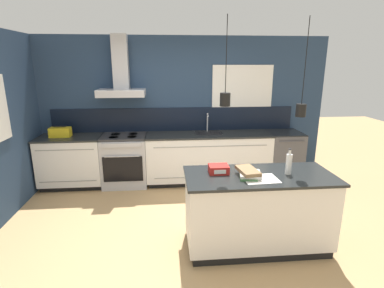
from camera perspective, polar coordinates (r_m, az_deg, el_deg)
name	(u,v)px	position (r m, az deg, el deg)	size (l,w,h in m)	color
ground_plane	(182,232)	(4.08, -2.01, -16.35)	(16.00, 16.00, 0.00)	tan
wall_back	(172,107)	(5.53, -3.86, 7.07)	(5.60, 2.48, 2.60)	navy
counter_run_left	(72,161)	(5.68, -21.87, -3.07)	(1.08, 0.64, 0.91)	black
counter_run_sink	(208,157)	(5.49, 3.12, -2.58)	(2.24, 0.64, 1.25)	black
oven_range	(125,160)	(5.48, -12.63, -3.03)	(0.77, 0.66, 0.91)	#B5B5BA
dishwasher	(283,156)	(5.85, 16.96, -2.16)	(0.60, 0.65, 0.91)	#4C4C51
kitchen_island	(257,210)	(3.68, 12.36, -12.27)	(1.70, 0.76, 0.91)	black
bottle_on_island	(289,164)	(3.57, 17.96, -3.57)	(0.07, 0.07, 0.30)	silver
book_stack	(249,173)	(3.39, 10.73, -5.45)	(0.27, 0.35, 0.09)	#4C7F4C
red_supply_box	(219,169)	(3.46, 5.09, -4.79)	(0.22, 0.19, 0.09)	red
paper_pile	(261,179)	(3.37, 12.93, -6.51)	(0.39, 0.31, 0.01)	silver
yellow_toolbox	(60,132)	(5.59, -23.80, 2.08)	(0.34, 0.18, 0.19)	gold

